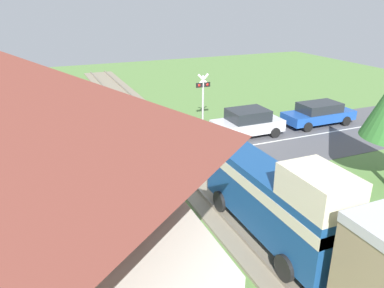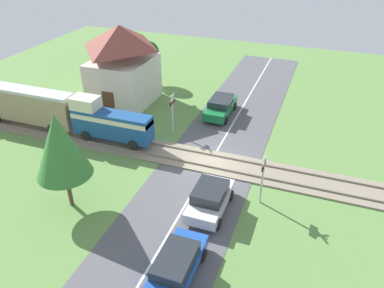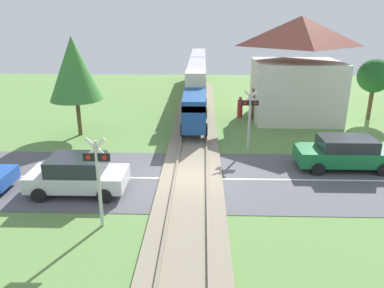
{
  "view_description": "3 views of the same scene",
  "coord_description": "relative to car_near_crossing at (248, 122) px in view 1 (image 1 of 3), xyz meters",
  "views": [
    {
      "loc": [
        6.23,
        16.01,
        7.47
      ],
      "look_at": [
        0.0,
        1.34,
        1.2
      ],
      "focal_mm": 35.0,
      "sensor_mm": 36.0,
      "label": 1
    },
    {
      "loc": [
        -20.49,
        -6.19,
        14.32
      ],
      "look_at": [
        0.0,
        1.34,
        1.2
      ],
      "focal_mm": 35.0,
      "sensor_mm": 36.0,
      "label": 2
    },
    {
      "loc": [
        0.49,
        -15.38,
        7.08
      ],
      "look_at": [
        0.0,
        1.34,
        1.2
      ],
      "focal_mm": 35.0,
      "sensor_mm": 36.0,
      "label": 3
    }
  ],
  "objects": [
    {
      "name": "track_bed",
      "position": [
        4.63,
        1.44,
        -0.75
      ],
      "size": [
        2.8,
        48.0,
        0.24
      ],
      "color": "gray",
      "rests_on": "ground_plane"
    },
    {
      "name": "station_building",
      "position": [
        11.48,
        11.73,
        2.61
      ],
      "size": [
        6.09,
        5.11,
        6.91
      ],
      "color": "beige",
      "rests_on": "ground_plane"
    },
    {
      "name": "ground_plane",
      "position": [
        4.63,
        1.44,
        -0.81
      ],
      "size": [
        60.0,
        60.0,
        0.0
      ],
      "primitive_type": "plane",
      "color": "#5B8442"
    },
    {
      "name": "crossing_signal_east_approach",
      "position": [
        7.62,
        5.45,
        1.28
      ],
      "size": [
        0.9,
        0.18,
        3.27
      ],
      "color": "#B7B7B7",
      "rests_on": "ground_plane"
    },
    {
      "name": "car_near_crossing",
      "position": [
        0.0,
        0.0,
        0.0
      ],
      "size": [
        3.98,
        2.02,
        1.57
      ],
      "color": "silver",
      "rests_on": "ground_plane"
    },
    {
      "name": "crossing_signal_west_approach",
      "position": [
        1.63,
        -2.57,
        1.28
      ],
      "size": [
        0.9,
        0.18,
        3.27
      ],
      "color": "#B7B7B7",
      "rests_on": "ground_plane"
    },
    {
      "name": "road_surface",
      "position": [
        4.63,
        1.44,
        -0.8
      ],
      "size": [
        48.0,
        6.4,
        0.02
      ],
      "color": "#515156",
      "rests_on": "ground_plane"
    },
    {
      "name": "car_far_side",
      "position": [
        11.93,
        2.88,
        0.0
      ],
      "size": [
        4.58,
        1.95,
        1.56
      ],
      "color": "#197038",
      "rests_on": "ground_plane"
    },
    {
      "name": "car_behind_queue",
      "position": [
        -5.11,
        -0.0,
        -0.07
      ],
      "size": [
        4.55,
        1.88,
        1.41
      ],
      "color": "#1E4CA8",
      "rests_on": "ground_plane"
    }
  ]
}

